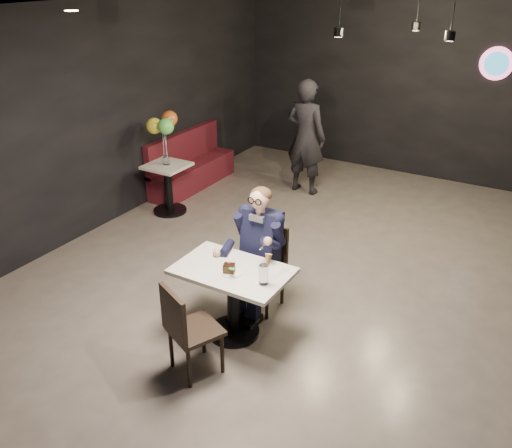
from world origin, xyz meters
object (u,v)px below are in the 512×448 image
Objects in this scene: main_table at (233,302)px; side_table at (169,190)px; chair_far at (261,270)px; chair_near at (195,328)px; booth_bench at (192,161)px; passerby at (306,137)px; sundae_glass at (264,275)px; balloon_vase at (166,160)px; seated_man at (261,248)px.

main_table is 1.54× the size of side_table.
chair_far is 1.00× the size of chair_near.
booth_bench is (-2.73, 3.02, 0.08)m from main_table.
passerby is (-1.05, 3.23, 0.45)m from chair_far.
side_table is (-2.43, 2.64, -0.10)m from chair_near.
chair_far is 0.83m from sundae_glass.
booth_bench is at bearing 106.70° from side_table.
main_table is 1.20× the size of chair_far.
main_table is 5.68× the size of sundae_glass.
balloon_vase is at bearing 148.80° from chair_far.
seated_man is 7.44× the size of sundae_glass.
chair_near is 1.20m from seated_man.
seated_man is at bearing 111.88° from passerby.
main_table is 0.60× the size of passerby.
sundae_glass is 0.11× the size of passerby.
chair_near is at bearing -53.21° from booth_bench.
booth_bench is 1.90m from passerby.
side_table is 5.06× the size of balloon_vase.
chair_near reaches higher than balloon_vase.
main_table is 3.19m from balloon_vase.
sundae_glass is 0.27× the size of side_table.
seated_man reaches higher than chair_near.
balloon_vase is (-2.43, 1.47, 0.36)m from chair_far.
booth_bench reaches higher than main_table.
seated_man is 2.86m from side_table.
main_table is at bearing -39.78° from balloon_vase.
chair_far is at bearing -42.18° from booth_bench.
passerby is at bearing 107.95° from seated_man.
side_table is at bearing 0.00° from balloon_vase.
chair_near is 1.29× the size of side_table.
chair_far is 1.18m from chair_near.
main_table is at bearing 169.20° from sundae_glass.
chair_near is 3.61m from balloon_vase.
booth_bench is (-2.73, 3.64, -0.01)m from chair_near.
main_table is 3.16m from side_table.
side_table is (0.30, -1.00, -0.10)m from booth_bench.
booth_bench is (-2.73, 2.47, -0.27)m from seated_man.
seated_man reaches higher than booth_bench.
booth_bench is at bearing 137.82° from seated_man.
seated_man is (0.00, 0.00, 0.26)m from chair_far.
main_table is at bearing -90.00° from chair_far.
balloon_vase is 2.24m from passerby.
chair_near is at bearing -124.84° from sundae_glass.
chair_far is 0.51× the size of booth_bench.
chair_near is at bearing -90.00° from main_table.
sundae_glass is at bearing -36.68° from side_table.
chair_far reaches higher than booth_bench.
seated_man reaches higher than chair_far.
booth_bench is 1.11m from balloon_vase.
passerby is (-1.43, 3.85, 0.06)m from sundae_glass.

